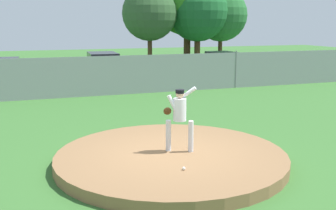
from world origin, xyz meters
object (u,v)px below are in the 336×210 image
at_px(baseball, 184,168).
at_px(parked_car_champagne, 103,68).
at_px(pitcher_youth, 179,114).
at_px(parked_car_white, 3,74).
at_px(parked_car_navy, 224,65).

distance_m(baseball, parked_car_champagne, 15.72).
xyz_separation_m(pitcher_youth, parked_car_white, (-4.57, 14.09, -0.47)).
relative_size(baseball, parked_car_navy, 0.02).
bearing_deg(parked_car_white, pitcher_youth, -72.02).
bearing_deg(parked_car_navy, parked_car_champagne, 179.68).
xyz_separation_m(pitcher_youth, parked_car_champagne, (0.84, 14.41, -0.40)).
height_order(baseball, parked_car_white, parked_car_white).
bearing_deg(parked_car_white, parked_car_navy, 1.18).
relative_size(parked_car_champagne, parked_car_white, 1.06).
height_order(pitcher_youth, baseball, pitcher_youth).
bearing_deg(baseball, parked_car_white, 105.29).
relative_size(baseball, parked_car_champagne, 0.02).
relative_size(pitcher_youth, parked_car_champagne, 0.36).
height_order(baseball, parked_car_champagne, parked_car_champagne).
relative_size(pitcher_youth, baseball, 21.89).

